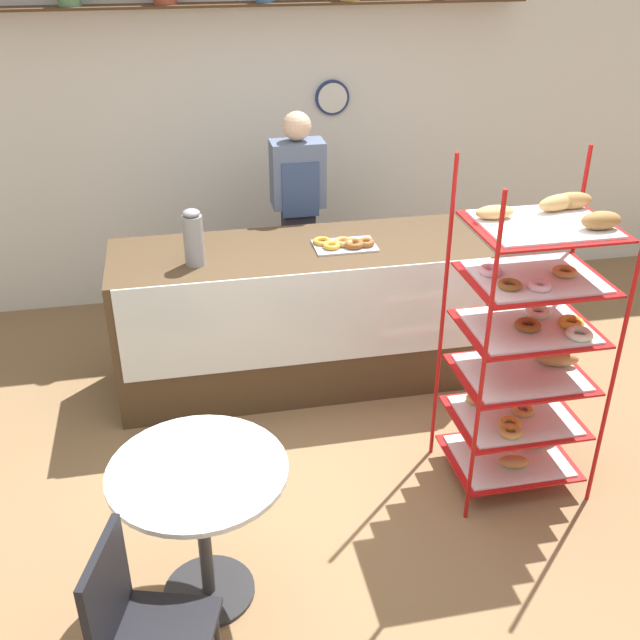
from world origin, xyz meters
The scene contains 9 objects.
ground_plane centered at (0.00, 0.00, 0.00)m, with size 14.00×14.00×0.00m, color olive.
back_wall centered at (0.00, 2.52, 1.37)m, with size 10.00×0.30×2.70m.
display_counter centered at (0.00, 1.08, 0.48)m, with size 2.35×0.79×0.96m.
pastry_rack centered at (0.99, -0.15, 0.86)m, with size 0.72×0.58×1.79m.
person_worker centered at (0.12, 1.74, 0.91)m, with size 0.36×0.23×1.65m.
cafe_table centered at (-0.74, -0.67, 0.56)m, with size 0.77×0.77×0.74m.
cafe_chair centered at (-1.01, -1.26, 0.55)m, with size 0.47×0.47×0.89m.
coffee_carafe centered at (-0.64, 0.96, 1.13)m, with size 0.12×0.12×0.35m.
donut_tray_counter centered at (0.29, 1.03, 0.98)m, with size 0.39×0.25×0.05m.
Camera 1 is at (-0.73, -3.20, 2.79)m, focal length 42.00 mm.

